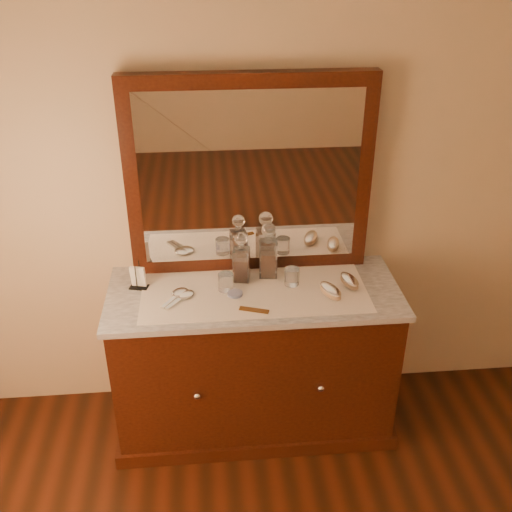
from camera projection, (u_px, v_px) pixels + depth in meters
name	position (u px, v px, depth m)	size (l,w,h in m)	color
dresser_cabinet	(254.00, 361.00, 3.09)	(1.40, 0.55, 0.82)	black
dresser_plinth	(254.00, 413.00, 3.27)	(1.46, 0.59, 0.08)	black
knob_left	(197.00, 396.00, 2.80)	(0.04, 0.04, 0.04)	silver
knob_right	(321.00, 388.00, 2.85)	(0.04, 0.04, 0.04)	silver
marble_top	(254.00, 293.00, 2.88)	(1.44, 0.59, 0.03)	silver
mirror_frame	(250.00, 177.00, 2.85)	(1.20, 0.08, 1.00)	black
mirror_glass	(250.00, 179.00, 2.82)	(1.06, 0.01, 0.86)	white
lace_runner	(255.00, 292.00, 2.86)	(1.10, 0.45, 0.00)	silver
pin_dish	(235.00, 294.00, 2.83)	(0.07, 0.07, 0.01)	silver
comb	(254.00, 310.00, 2.72)	(0.14, 0.03, 0.01)	brown
napkin_rack	(138.00, 278.00, 2.88)	(0.10, 0.08, 0.14)	black
decanter_left	(241.00, 262.00, 2.91)	(0.09, 0.09, 0.27)	brown
decanter_right	(268.00, 255.00, 2.95)	(0.10, 0.10, 0.29)	brown
brush_near	(331.00, 291.00, 2.83)	(0.12, 0.17, 0.04)	tan
brush_far	(349.00, 281.00, 2.91)	(0.10, 0.16, 0.04)	tan
hand_mirror_outer	(178.00, 294.00, 2.83)	(0.15, 0.19, 0.02)	silver
hand_mirror_inner	(184.00, 296.00, 2.81)	(0.15, 0.18, 0.02)	silver
tumblers	(259.00, 279.00, 2.88)	(0.41, 0.10, 0.09)	white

